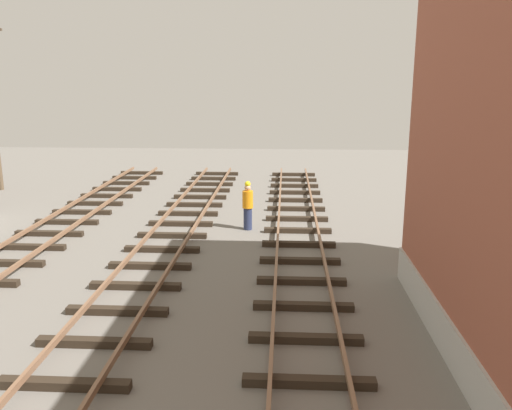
# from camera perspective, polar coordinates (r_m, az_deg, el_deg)

# --- Properties ---
(track_worker_foreground) EXTENTS (0.40, 0.40, 1.87)m
(track_worker_foreground) POSITION_cam_1_polar(r_m,az_deg,el_deg) (20.00, -0.90, -0.07)
(track_worker_foreground) COLOR #262D4C
(track_worker_foreground) RESTS_ON ground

